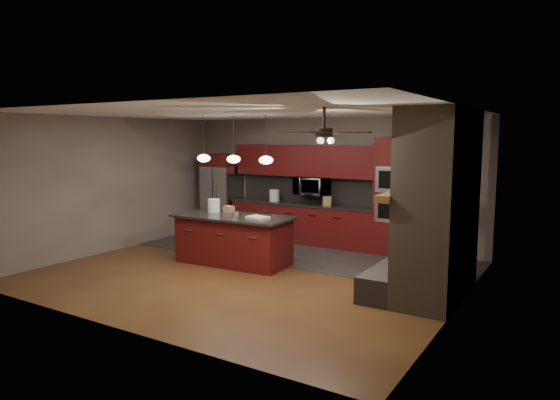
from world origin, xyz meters
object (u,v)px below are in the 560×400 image
Objects in this scene: paint_tray at (258,217)px; counter_bucket at (274,195)px; oven_tower at (397,197)px; kitchen_island at (234,239)px; cardboard_box at (229,209)px; paint_can at (235,215)px; counter_box at (328,201)px; white_bucket at (214,206)px; refrigerator at (222,194)px; microwave at (312,186)px.

counter_bucket reaches higher than paint_tray.
oven_tower is 3.40m from kitchen_island.
kitchen_island is at bearing -26.28° from cardboard_box.
paint_can is 0.59× the size of counter_bucket.
oven_tower is 11.68× the size of counter_box.
paint_can is (0.75, -0.32, -0.08)m from white_bucket.
counter_bucket is (-0.71, 2.49, 0.06)m from paint_can.
counter_box is at bearing 55.81° from white_bucket.
oven_tower reaches higher than counter_bucket.
refrigerator reaches higher than paint_can.
oven_tower reaches higher than kitchen_island.
cardboard_box is (-0.72, -2.09, -0.32)m from microwave.
paint_can is at bearing -48.34° from kitchen_island.
refrigerator is 7.46× the size of counter_bucket.
counter_box is (1.17, 1.99, 0.02)m from cardboard_box.
kitchen_island is 2.50m from counter_box.
paint_tray is 1.48× the size of counter_bucket.
cardboard_box is at bearing 25.20° from white_bucket.
refrigerator is 12.61× the size of paint_can.
white_bucket reaches higher than counter_box.
cardboard_box is (-0.48, 0.45, 0.01)m from paint_can.
counter_bucket is at bearing 101.05° from kitchen_island.
refrigerator reaches higher than cardboard_box.
oven_tower is 1.54m from counter_box.
refrigerator is 2.61m from cardboard_box.
microwave reaches higher than cardboard_box.
refrigerator is at bearing -179.04° from oven_tower.
cardboard_box is (1.72, -1.96, -0.00)m from refrigerator.
refrigerator is at bearing 147.16° from cardboard_box.
refrigerator is 2.89m from counter_box.
paint_can is (-0.25, -2.54, -0.33)m from microwave.
paint_can is at bearing -47.65° from refrigerator.
counter_box is (0.69, 2.44, 0.03)m from paint_can.
counter_box is (0.27, 2.31, 0.06)m from paint_tray.
microwave is 2.56m from kitchen_island.
counter_bucket reaches higher than counter_box.
kitchen_island is at bearing -99.34° from microwave.
microwave is 2.47m from refrigerator.
oven_tower is 3.25× the size of microwave.
counter_box is (0.44, -0.10, -0.30)m from microwave.
counter_box is at bearing 74.18° from paint_can.
oven_tower reaches higher than paint_can.
white_bucket is (1.45, -2.09, 0.06)m from refrigerator.
counter_box is at bearing 93.64° from paint_tray.
oven_tower is at bearing -0.14° from counter_bucket.
counter_box is at bearing 75.52° from cardboard_box.
oven_tower is at bearing 36.06° from white_bucket.
oven_tower is 1.21× the size of refrigerator.
refrigerator is 5.04× the size of paint_tray.
white_bucket is 1.25× the size of counter_box.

